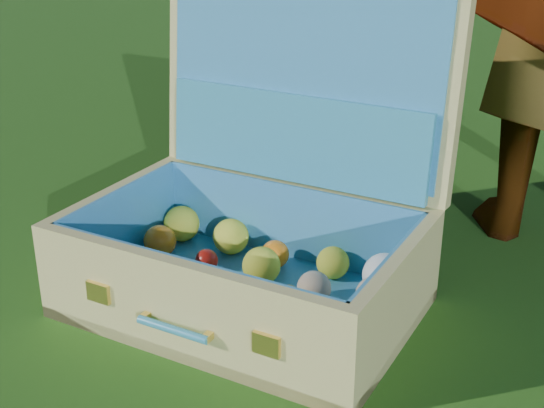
% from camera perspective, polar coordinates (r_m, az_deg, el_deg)
% --- Properties ---
extents(ground, '(60.00, 60.00, 0.00)m').
position_cam_1_polar(ground, '(1.54, 3.81, -8.48)').
color(ground, '#215114').
rests_on(ground, ground).
extents(stray_ball, '(0.07, 0.07, 0.07)m').
position_cam_1_polar(stray_ball, '(1.89, -9.21, -1.14)').
color(stray_ball, '#457CB5').
rests_on(stray_ball, ground).
extents(suitcase, '(0.76, 0.65, 0.65)m').
position_cam_1_polar(suitcase, '(1.55, -0.50, -0.52)').
color(suitcase, '#DBCB75').
rests_on(suitcase, ground).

